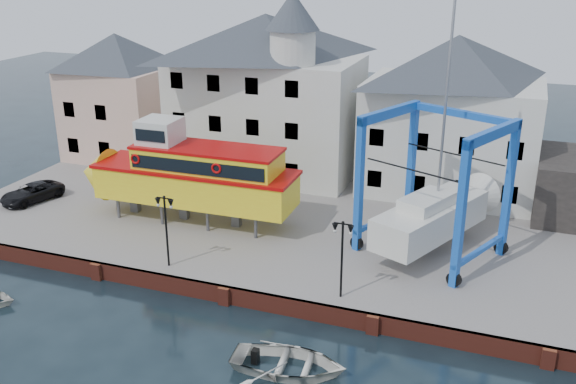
% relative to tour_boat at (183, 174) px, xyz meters
% --- Properties ---
extents(ground, '(140.00, 140.00, 0.00)m').
position_rel_tour_boat_xyz_m(ground, '(6.40, -7.49, -4.12)').
color(ground, black).
rests_on(ground, ground).
extents(hardstanding, '(44.00, 22.00, 1.00)m').
position_rel_tour_boat_xyz_m(hardstanding, '(6.40, 3.51, -3.62)').
color(hardstanding, slate).
rests_on(hardstanding, ground).
extents(quay_wall, '(44.00, 0.47, 1.00)m').
position_rel_tour_boat_xyz_m(quay_wall, '(6.40, -7.38, -3.62)').
color(quay_wall, maroon).
rests_on(quay_wall, ground).
extents(building_pink, '(8.00, 7.00, 10.30)m').
position_rel_tour_boat_xyz_m(building_pink, '(-11.60, 10.51, 2.03)').
color(building_pink, beige).
rests_on(building_pink, hardstanding).
extents(building_white_main, '(14.00, 8.30, 14.00)m').
position_rel_tour_boat_xyz_m(building_white_main, '(1.53, 10.90, 3.23)').
color(building_white_main, silver).
rests_on(building_white_main, hardstanding).
extents(building_white_right, '(12.00, 8.00, 11.20)m').
position_rel_tour_boat_xyz_m(building_white_right, '(15.40, 11.51, 2.48)').
color(building_white_right, silver).
rests_on(building_white_right, hardstanding).
extents(lamp_post_left, '(1.12, 0.32, 4.20)m').
position_rel_tour_boat_xyz_m(lamp_post_left, '(2.40, -6.29, 0.06)').
color(lamp_post_left, black).
rests_on(lamp_post_left, hardstanding).
extents(lamp_post_right, '(1.12, 0.32, 4.20)m').
position_rel_tour_boat_xyz_m(lamp_post_right, '(12.40, -6.29, 0.06)').
color(lamp_post_right, black).
rests_on(lamp_post_right, hardstanding).
extents(tour_boat, '(15.24, 3.90, 6.61)m').
position_rel_tour_boat_xyz_m(tour_boat, '(0.00, 0.00, 0.00)').
color(tour_boat, '#59595E').
rests_on(tour_boat, hardstanding).
extents(travel_lift, '(8.88, 10.47, 15.52)m').
position_rel_tour_boat_xyz_m(travel_lift, '(16.17, 1.38, -0.54)').
color(travel_lift, blue).
rests_on(travel_lift, hardstanding).
extents(van, '(3.21, 4.81, 1.23)m').
position_rel_tour_boat_xyz_m(van, '(-11.64, -0.93, -2.50)').
color(van, black).
rests_on(van, hardstanding).
extents(motorboat_b, '(5.54, 4.23, 1.07)m').
position_rel_tour_boat_xyz_m(motorboat_b, '(11.57, -11.76, -4.12)').
color(motorboat_b, silver).
rests_on(motorboat_b, ground).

